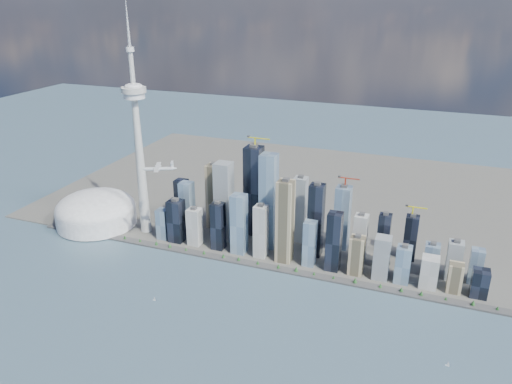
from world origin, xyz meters
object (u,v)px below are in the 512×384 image
at_px(dome_stadium, 96,211).
at_px(sailboat_west, 154,299).
at_px(airplane, 159,168).
at_px(needle_tower, 138,141).
at_px(sailboat_east, 448,364).

bearing_deg(dome_stadium, sailboat_west, -37.66).
bearing_deg(airplane, sailboat_west, -93.00).
distance_m(needle_tower, dome_stadium, 241.40).
xyz_separation_m(needle_tower, airplane, (118.14, -106.39, -18.44)).
bearing_deg(needle_tower, airplane, -42.00).
distance_m(dome_stadium, airplane, 328.02).
xyz_separation_m(airplane, sailboat_east, (599.32, -142.51, -214.21)).
xyz_separation_m(needle_tower, sailboat_east, (717.47, -248.90, -232.65)).
bearing_deg(sailboat_east, needle_tower, 177.44).
bearing_deg(needle_tower, sailboat_east, -19.13).
relative_size(airplane, sailboat_west, 7.20).
height_order(needle_tower, airplane, needle_tower).
xyz_separation_m(needle_tower, dome_stadium, (-140.00, -10.00, -196.40)).
bearing_deg(dome_stadium, sailboat_east, -15.57).
xyz_separation_m(dome_stadium, airplane, (258.14, -96.39, 177.96)).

